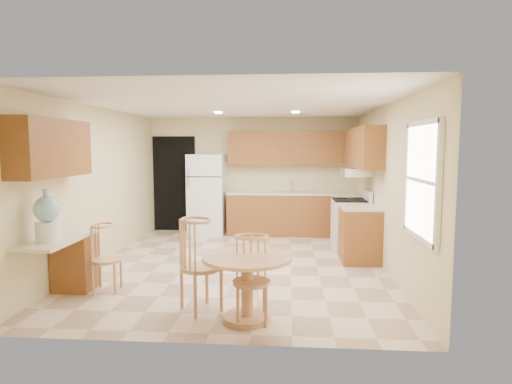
# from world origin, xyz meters

# --- Properties ---
(floor) EXTENTS (5.50, 5.50, 0.00)m
(floor) POSITION_xyz_m (0.00, 0.00, 0.00)
(floor) COLOR beige
(floor) RESTS_ON ground
(ceiling) EXTENTS (4.50, 5.50, 0.02)m
(ceiling) POSITION_xyz_m (0.00, 0.00, 2.50)
(ceiling) COLOR white
(ceiling) RESTS_ON wall_back
(wall_back) EXTENTS (4.50, 0.02, 2.50)m
(wall_back) POSITION_xyz_m (0.00, 2.75, 1.25)
(wall_back) COLOR beige
(wall_back) RESTS_ON floor
(wall_front) EXTENTS (4.50, 0.02, 2.50)m
(wall_front) POSITION_xyz_m (0.00, -2.75, 1.25)
(wall_front) COLOR beige
(wall_front) RESTS_ON floor
(wall_left) EXTENTS (0.02, 5.50, 2.50)m
(wall_left) POSITION_xyz_m (-2.25, 0.00, 1.25)
(wall_left) COLOR beige
(wall_left) RESTS_ON floor
(wall_right) EXTENTS (0.02, 5.50, 2.50)m
(wall_right) POSITION_xyz_m (2.25, 0.00, 1.25)
(wall_right) COLOR beige
(wall_right) RESTS_ON floor
(doorway) EXTENTS (0.90, 0.02, 2.10)m
(doorway) POSITION_xyz_m (-1.75, 2.73, 1.05)
(doorway) COLOR black
(doorway) RESTS_ON floor
(base_cab_back) EXTENTS (2.75, 0.60, 0.87)m
(base_cab_back) POSITION_xyz_m (0.88, 2.45, 0.43)
(base_cab_back) COLOR brown
(base_cab_back) RESTS_ON floor
(counter_back) EXTENTS (2.75, 0.63, 0.04)m
(counter_back) POSITION_xyz_m (0.88, 2.45, 0.89)
(counter_back) COLOR beige
(counter_back) RESTS_ON base_cab_back
(base_cab_right_a) EXTENTS (0.60, 0.59, 0.87)m
(base_cab_right_a) POSITION_xyz_m (1.95, 1.85, 0.43)
(base_cab_right_a) COLOR brown
(base_cab_right_a) RESTS_ON floor
(counter_right_a) EXTENTS (0.63, 0.59, 0.04)m
(counter_right_a) POSITION_xyz_m (1.95, 1.85, 0.89)
(counter_right_a) COLOR beige
(counter_right_a) RESTS_ON base_cab_right_a
(base_cab_right_b) EXTENTS (0.60, 0.80, 0.87)m
(base_cab_right_b) POSITION_xyz_m (1.95, 0.40, 0.43)
(base_cab_right_b) COLOR brown
(base_cab_right_b) RESTS_ON floor
(counter_right_b) EXTENTS (0.63, 0.80, 0.04)m
(counter_right_b) POSITION_xyz_m (1.95, 0.40, 0.89)
(counter_right_b) COLOR beige
(counter_right_b) RESTS_ON base_cab_right_b
(upper_cab_back) EXTENTS (2.75, 0.33, 0.70)m
(upper_cab_back) POSITION_xyz_m (0.88, 2.58, 1.85)
(upper_cab_back) COLOR brown
(upper_cab_back) RESTS_ON wall_back
(upper_cab_right) EXTENTS (0.33, 2.42, 0.70)m
(upper_cab_right) POSITION_xyz_m (2.08, 1.21, 1.85)
(upper_cab_right) COLOR brown
(upper_cab_right) RESTS_ON wall_right
(upper_cab_left) EXTENTS (0.33, 1.40, 0.70)m
(upper_cab_left) POSITION_xyz_m (-2.08, -1.60, 1.85)
(upper_cab_left) COLOR brown
(upper_cab_left) RESTS_ON wall_left
(sink) EXTENTS (0.78, 0.44, 0.01)m
(sink) POSITION_xyz_m (0.85, 2.45, 0.91)
(sink) COLOR silver
(sink) RESTS_ON counter_back
(range_hood) EXTENTS (0.50, 0.76, 0.14)m
(range_hood) POSITION_xyz_m (2.00, 1.18, 1.42)
(range_hood) COLOR silver
(range_hood) RESTS_ON upper_cab_right
(desk_pedestal) EXTENTS (0.48, 0.42, 0.72)m
(desk_pedestal) POSITION_xyz_m (-2.00, -1.32, 0.36)
(desk_pedestal) COLOR brown
(desk_pedestal) RESTS_ON floor
(desk_top) EXTENTS (0.50, 1.20, 0.04)m
(desk_top) POSITION_xyz_m (-2.00, -1.70, 0.75)
(desk_top) COLOR beige
(desk_top) RESTS_ON desk_pedestal
(window) EXTENTS (0.06, 1.12, 1.30)m
(window) POSITION_xyz_m (2.23, -1.85, 1.50)
(window) COLOR white
(window) RESTS_ON wall_right
(can_light_a) EXTENTS (0.14, 0.14, 0.02)m
(can_light_a) POSITION_xyz_m (-0.50, 1.20, 2.48)
(can_light_a) COLOR white
(can_light_a) RESTS_ON ceiling
(can_light_b) EXTENTS (0.14, 0.14, 0.02)m
(can_light_b) POSITION_xyz_m (0.90, 1.20, 2.48)
(can_light_b) COLOR white
(can_light_b) RESTS_ON ceiling
(refrigerator) EXTENTS (0.75, 0.73, 1.71)m
(refrigerator) POSITION_xyz_m (-0.95, 2.40, 0.86)
(refrigerator) COLOR white
(refrigerator) RESTS_ON floor
(stove) EXTENTS (0.65, 0.76, 1.09)m
(stove) POSITION_xyz_m (1.92, 1.18, 0.47)
(stove) COLOR white
(stove) RESTS_ON floor
(dining_table) EXTENTS (0.96, 0.96, 0.71)m
(dining_table) POSITION_xyz_m (0.35, -2.16, 0.47)
(dining_table) COLOR tan
(dining_table) RESTS_ON floor
(chair_table_a) EXTENTS (0.46, 0.58, 1.05)m
(chair_table_a) POSITION_xyz_m (-0.20, -2.02, 0.64)
(chair_table_a) COLOR tan
(chair_table_a) RESTS_ON floor
(chair_table_b) EXTENTS (0.41, 0.41, 0.92)m
(chair_table_b) POSITION_xyz_m (0.40, -2.29, 0.56)
(chair_table_b) COLOR tan
(chair_table_b) RESTS_ON floor
(chair_desk) EXTENTS (0.38, 0.50, 0.87)m
(chair_desk) POSITION_xyz_m (-1.55, -1.45, 0.53)
(chair_desk) COLOR tan
(chair_desk) RESTS_ON floor
(water_crock) EXTENTS (0.30, 0.30, 0.61)m
(water_crock) POSITION_xyz_m (-2.00, -1.90, 1.05)
(water_crock) COLOR white
(water_crock) RESTS_ON desk_top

